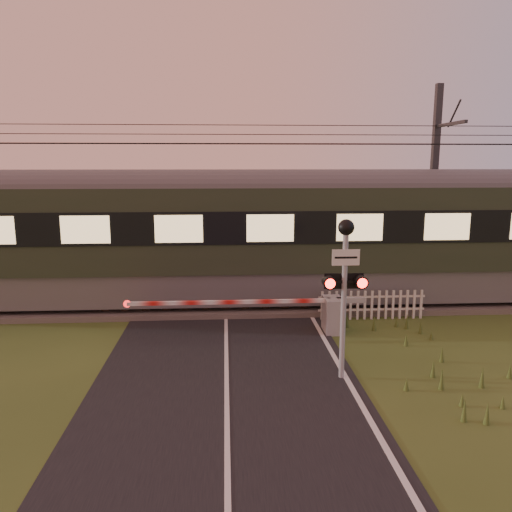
{
  "coord_description": "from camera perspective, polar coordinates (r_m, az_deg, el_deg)",
  "views": [
    {
      "loc": [
        0.01,
        -10.33,
        4.9
      ],
      "look_at": [
        0.85,
        3.2,
        2.35
      ],
      "focal_mm": 35.0,
      "sensor_mm": 36.0,
      "label": 1
    }
  ],
  "objects": [
    {
      "name": "boom_gate",
      "position": [
        14.73,
        7.39,
        -6.46
      ],
      "size": [
        6.95,
        0.8,
        1.06
      ],
      "color": "gray",
      "rests_on": "ground"
    },
    {
      "name": "ground",
      "position": [
        11.43,
        -3.37,
        -14.74
      ],
      "size": [
        160.0,
        160.0,
        0.0
      ],
      "primitive_type": "plane",
      "color": "#384B1D",
      "rests_on": "ground"
    },
    {
      "name": "catenary_mast",
      "position": [
        20.73,
        19.66,
        7.7
      ],
      "size": [
        0.25,
        2.47,
        7.81
      ],
      "color": "#2D2D30",
      "rests_on": "ground"
    },
    {
      "name": "overhead_wires",
      "position": [
        16.85,
        -3.69,
        13.45
      ],
      "size": [
        120.0,
        0.62,
        0.62
      ],
      "color": "black",
      "rests_on": "ground"
    },
    {
      "name": "track_bed",
      "position": [
        17.51,
        -3.47,
        -5.38
      ],
      "size": [
        140.0,
        3.4,
        0.39
      ],
      "color": "#47423D",
      "rests_on": "ground"
    },
    {
      "name": "crossing_signal",
      "position": [
        11.23,
        10.11,
        -1.68
      ],
      "size": [
        0.94,
        0.37,
        3.68
      ],
      "color": "gray",
      "rests_on": "ground"
    },
    {
      "name": "road",
      "position": [
        11.22,
        -3.28,
        -15.21
      ],
      "size": [
        6.0,
        140.0,
        0.03
      ],
      "color": "black",
      "rests_on": "ground"
    },
    {
      "name": "picket_fence",
      "position": [
        16.24,
        13.1,
        -5.45
      ],
      "size": [
        3.41,
        0.08,
        0.93
      ],
      "color": "silver",
      "rests_on": "ground"
    }
  ]
}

